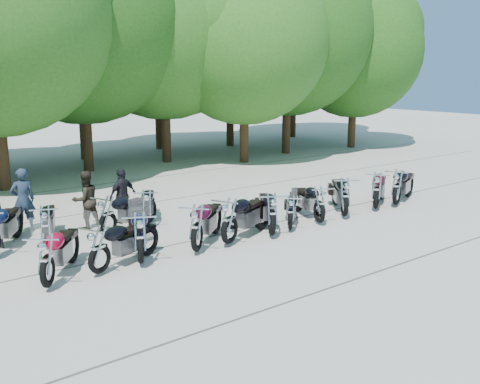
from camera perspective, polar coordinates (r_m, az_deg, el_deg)
ground at (r=14.66m, az=3.63°, el=-5.19°), size 90.00×90.00×0.00m
tree_4 at (r=25.60m, az=-15.93°, el=16.85°), size 9.13×9.13×11.20m
tree_5 at (r=27.52m, az=-7.81°, el=16.71°), size 9.04×9.04×11.10m
tree_6 at (r=27.17m, az=0.44°, el=15.27°), size 8.00×8.00×9.82m
tree_7 at (r=30.31m, az=4.89°, el=16.01°), size 8.79×8.79×10.79m
tree_8 at (r=33.20m, az=11.61°, el=13.90°), size 7.53×7.53×9.25m
tree_12 at (r=29.13m, az=-16.07°, el=14.43°), size 7.88×7.88×9.67m
tree_13 at (r=32.21m, az=-8.47°, el=15.08°), size 8.31×8.31×10.20m
tree_14 at (r=33.25m, az=-1.05°, el=14.75°), size 8.02×8.02×9.84m
tree_15 at (r=37.86m, az=5.54°, el=16.21°), size 9.67×9.67×11.86m
motorcycle_0 at (r=12.05m, az=-19.06°, el=-6.45°), size 2.01×2.30×1.33m
motorcycle_1 at (r=12.55m, az=-14.14°, el=-5.54°), size 2.35×1.47×1.27m
motorcycle_2 at (r=12.95m, az=-10.13°, el=-4.45°), size 1.84×2.58×1.42m
motorcycle_3 at (r=13.63m, az=-4.41°, el=-3.49°), size 2.38×2.16×1.40m
motorcycle_4 at (r=14.17m, az=-1.08°, el=-2.80°), size 2.61×1.67×1.42m
motorcycle_5 at (r=14.91m, az=3.26°, el=-2.13°), size 1.97×2.44×1.38m
motorcycle_6 at (r=15.55m, az=5.16°, el=-1.99°), size 1.88×1.89×1.15m
motorcycle_7 at (r=16.33m, az=8.08°, el=-1.14°), size 1.44×2.36×1.28m
motorcycle_8 at (r=17.12m, az=10.61°, el=-0.37°), size 2.18×2.42×1.42m
motorcycle_9 at (r=18.29m, az=13.73°, el=0.27°), size 2.49×2.00×1.41m
motorcycle_10 at (r=18.97m, az=15.68°, el=0.59°), size 2.58×1.68×1.41m
motorcycle_12 at (r=14.80m, az=-19.15°, el=-3.18°), size 1.50×2.29×1.25m
motorcycle_13 at (r=15.33m, az=-13.34°, el=-2.23°), size 2.37×1.48×1.29m
motorcycle_14 at (r=15.96m, az=-9.45°, el=-1.51°), size 1.77×2.28×1.27m
rider_1 at (r=16.37m, az=-15.41°, el=-0.77°), size 0.87×0.71×1.65m
rider_2 at (r=16.73m, az=-11.84°, el=-0.35°), size 1.02×0.63×1.63m
rider_3 at (r=16.59m, az=-21.19°, el=-0.75°), size 0.68×0.47×1.78m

